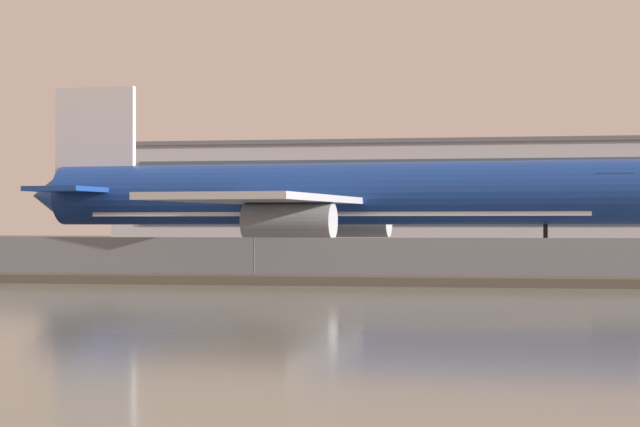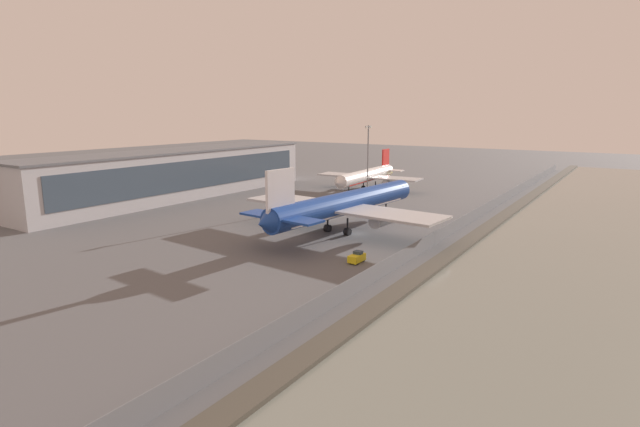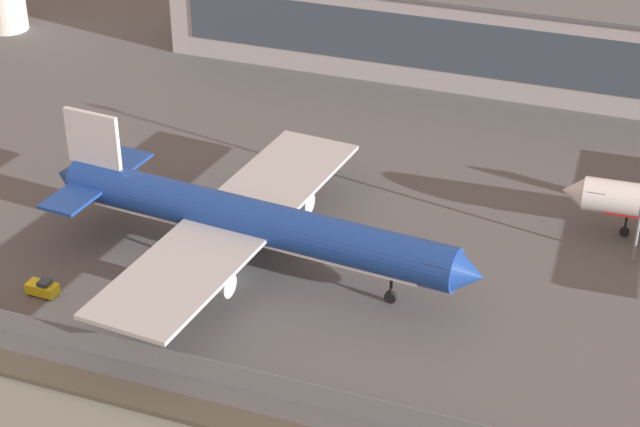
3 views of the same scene
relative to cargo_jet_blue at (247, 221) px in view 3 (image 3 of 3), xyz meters
name	(u,v)px [view 3 (image 3 of 3)]	position (x,y,z in m)	size (l,w,h in m)	color
ground_plane	(229,278)	(-0.85, -3.10, -5.42)	(500.00, 500.00, 0.00)	#565659
shoreline_seawall	(133,396)	(-0.85, -23.60, -5.17)	(320.00, 3.00, 0.50)	#474238
perimeter_fence	(156,358)	(-0.85, -19.10, -4.14)	(280.00, 0.10, 2.57)	slate
cargo_jet_blue	(247,221)	(0.00, 0.00, 0.00)	(49.98, 43.20, 14.20)	#193D93
baggage_tug	(43,288)	(-17.38, -12.43, -4.61)	(3.24, 1.68, 1.80)	yellow
terminal_building	(472,32)	(9.76, 59.13, 1.22)	(91.00, 15.99, 13.25)	#B2B2B7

